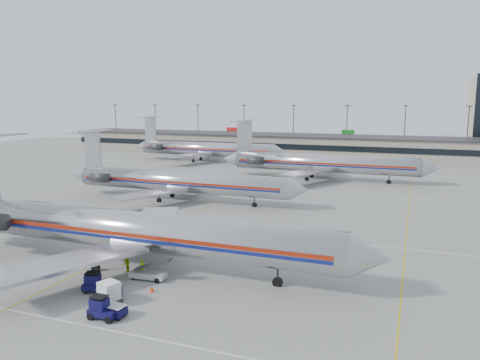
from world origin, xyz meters
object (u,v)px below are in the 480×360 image
at_px(jet_second_row, 175,181).
at_px(belt_loader, 149,274).
at_px(jet_foreground, 127,229).
at_px(uld_container, 109,293).
at_px(tug_center, 95,283).

height_order(jet_second_row, belt_loader, jet_second_row).
height_order(jet_foreground, uld_container, jet_foreground).
distance_m(tug_center, belt_loader, 5.15).
distance_m(jet_foreground, jet_second_row, 31.55).
height_order(jet_second_row, tug_center, jet_second_row).
height_order(tug_center, uld_container, uld_container).
bearing_deg(jet_second_row, tug_center, -72.28).
relative_size(tug_center, uld_container, 1.13).
relative_size(jet_foreground, belt_loader, 11.84).
relative_size(jet_foreground, uld_container, 22.81).
relative_size(jet_second_row, uld_container, 20.18).
bearing_deg(belt_loader, jet_foreground, 141.90).
height_order(tug_center, belt_loader, belt_loader).
distance_m(jet_second_row, uld_container, 40.94).
relative_size(uld_container, belt_loader, 0.52).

